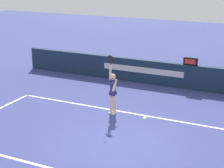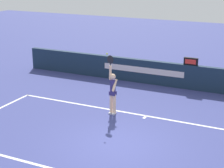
% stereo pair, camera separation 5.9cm
% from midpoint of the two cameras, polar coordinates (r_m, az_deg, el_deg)
% --- Properties ---
extents(ground_plane, '(60.00, 60.00, 0.00)m').
position_cam_midpoint_polar(ground_plane, '(12.88, 0.64, -9.21)').
color(ground_plane, '#373E7E').
extents(court_lines, '(11.95, 5.20, 0.00)m').
position_cam_midpoint_polar(court_lines, '(13.14, 1.22, -8.64)').
color(court_lines, white).
rests_on(court_lines, ground).
extents(back_wall, '(17.22, 0.27, 1.21)m').
position_cam_midpoint_polar(back_wall, '(18.85, 9.56, 1.32)').
color(back_wall, '#182B40').
rests_on(back_wall, ground).
extents(speed_display, '(0.67, 0.15, 0.36)m').
position_cam_midpoint_polar(speed_display, '(18.49, 11.73, 3.39)').
color(speed_display, black).
rests_on(speed_display, back_wall).
extents(tennis_player, '(0.43, 0.38, 2.44)m').
position_cam_midpoint_polar(tennis_player, '(15.09, -0.00, -0.94)').
color(tennis_player, beige).
rests_on(tennis_player, ground).
extents(tennis_ball, '(0.07, 0.07, 0.07)m').
position_cam_midpoint_polar(tennis_ball, '(14.44, -0.87, 4.59)').
color(tennis_ball, '#C4DB36').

